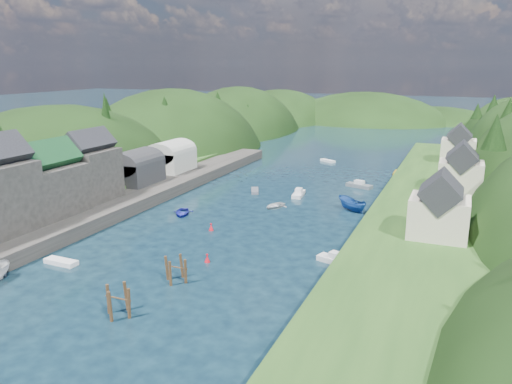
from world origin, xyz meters
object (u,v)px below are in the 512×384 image
at_px(piling_cluster_near, 119,304).
at_px(piling_cluster_far, 176,272).
at_px(channel_buoy_near, 207,258).
at_px(channel_buoy_far, 211,227).

bearing_deg(piling_cluster_near, piling_cluster_far, 83.90).
relative_size(piling_cluster_near, piling_cluster_far, 1.06).
xyz_separation_m(channel_buoy_near, channel_buoy_far, (-5.10, 10.70, 0.00)).
distance_m(piling_cluster_far, channel_buoy_far, 17.51).
xyz_separation_m(piling_cluster_near, piling_cluster_far, (0.94, 8.77, -0.11)).
distance_m(piling_cluster_near, piling_cluster_far, 8.82).
bearing_deg(channel_buoy_near, channel_buoy_far, 115.49).
bearing_deg(channel_buoy_far, channel_buoy_near, -64.51).
height_order(piling_cluster_near, channel_buoy_near, piling_cluster_near).
relative_size(piling_cluster_far, channel_buoy_near, 3.11).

